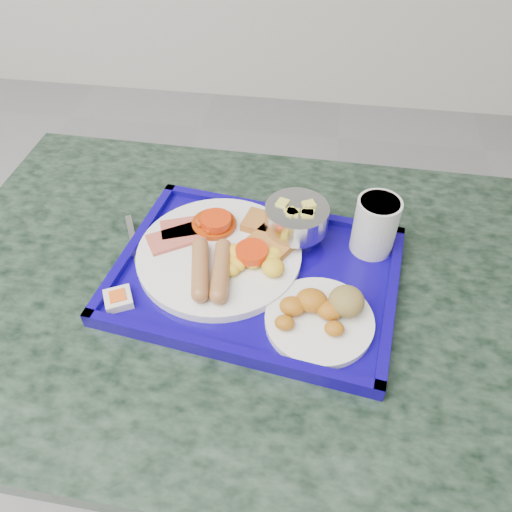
{
  "coord_description": "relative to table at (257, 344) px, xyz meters",
  "views": [
    {
      "loc": [
        1.24,
        0.59,
        1.3
      ],
      "look_at": [
        1.17,
        1.13,
        0.74
      ],
      "focal_mm": 35.0,
      "sensor_mm": 36.0,
      "label": 1
    }
  ],
  "objects": [
    {
      "name": "jam_packet",
      "position": [
        -0.2,
        -0.08,
        0.2
      ],
      "size": [
        0.06,
        0.06,
        0.02
      ],
      "rotation": [
        0.0,
        0.0,
        0.48
      ],
      "color": "silver",
      "rests_on": "tray"
    },
    {
      "name": "tray",
      "position": [
        -0.0,
        0.01,
        0.19
      ],
      "size": [
        0.49,
        0.39,
        0.03
      ],
      "rotation": [
        0.0,
        0.0,
        -0.14
      ],
      "color": "#0E027C",
      "rests_on": "table"
    },
    {
      "name": "spoon",
      "position": [
        -0.17,
        0.08,
        0.2
      ],
      "size": [
        0.06,
        0.16,
        0.01
      ],
      "rotation": [
        0.0,
        0.0,
        0.29
      ],
      "color": "silver",
      "rests_on": "tray"
    },
    {
      "name": "juice_cup",
      "position": [
        0.18,
        0.1,
        0.24
      ],
      "size": [
        0.07,
        0.07,
        0.1
      ],
      "color": "silver",
      "rests_on": "tray"
    },
    {
      "name": "bread_plate",
      "position": [
        0.11,
        -0.07,
        0.21
      ],
      "size": [
        0.16,
        0.16,
        0.05
      ],
      "rotation": [
        0.0,
        0.0,
        0.41
      ],
      "color": "white",
      "rests_on": "tray"
    },
    {
      "name": "table",
      "position": [
        0.0,
        0.0,
        0.0
      ],
      "size": [
        1.11,
        0.76,
        0.69
      ],
      "rotation": [
        0.0,
        0.0,
        -0.02
      ],
      "color": "slate",
      "rests_on": "floor"
    },
    {
      "name": "main_plate",
      "position": [
        -0.06,
        0.04,
        0.21
      ],
      "size": [
        0.27,
        0.27,
        0.04
      ],
      "rotation": [
        0.0,
        0.0,
        0.07
      ],
      "color": "white",
      "rests_on": "tray"
    },
    {
      "name": "knife",
      "position": [
        -0.22,
        0.04,
        0.19
      ],
      "size": [
        0.08,
        0.14,
        0.0
      ],
      "primitive_type": "cube",
      "rotation": [
        0.0,
        0.0,
        0.46
      ],
      "color": "silver",
      "rests_on": "tray"
    },
    {
      "name": "fruit_bowl",
      "position": [
        0.05,
        0.1,
        0.24
      ],
      "size": [
        0.11,
        0.11,
        0.07
      ],
      "color": "silver",
      "rests_on": "tray"
    }
  ]
}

